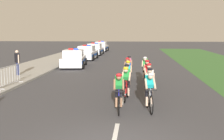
{
  "coord_description": "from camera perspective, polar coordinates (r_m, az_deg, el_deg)",
  "views": [
    {
      "loc": [
        0.58,
        -6.66,
        3.02
      ],
      "look_at": [
        -0.61,
        7.41,
        1.1
      ],
      "focal_mm": 45.57,
      "sensor_mm": 36.0,
      "label": 1
    }
  ],
  "objects": [
    {
      "name": "cyclist_lead",
      "position": [
        10.65,
        1.37,
        -4.36
      ],
      "size": [
        0.44,
        1.72,
        1.56
      ],
      "color": "black",
      "rests_on": "ground"
    },
    {
      "name": "cyclist_fourth",
      "position": [
        12.35,
        7.62,
        -2.74
      ],
      "size": [
        0.45,
        1.72,
        1.56
      ],
      "color": "black",
      "rests_on": "ground"
    },
    {
      "name": "police_car_nearest",
      "position": [
        24.58,
        -7.68,
        2.2
      ],
      "size": [
        2.31,
        4.55,
        1.59
      ],
      "color": "white",
      "rests_on": "ground"
    },
    {
      "name": "cyclist_third",
      "position": [
        12.5,
        2.92,
        -2.56
      ],
      "size": [
        0.45,
        1.72,
        1.56
      ],
      "color": "black",
      "rests_on": "ground"
    },
    {
      "name": "spectator_middle",
      "position": [
        19.99,
        -18.47,
        1.78
      ],
      "size": [
        0.43,
        0.42,
        1.68
      ],
      "color": "#23284C",
      "rests_on": "sidewalk_slab"
    },
    {
      "name": "police_car_second",
      "position": [
        31.06,
        -5.05,
        3.39
      ],
      "size": [
        2.07,
        4.44,
        1.59
      ],
      "color": "silver",
      "rests_on": "ground"
    },
    {
      "name": "cyclist_ninth",
      "position": [
        16.84,
        3.17,
        0.11
      ],
      "size": [
        0.43,
        1.72,
        1.56
      ],
      "color": "black",
      "rests_on": "ground"
    },
    {
      "name": "crowd_barrier_rear",
      "position": [
        16.28,
        -19.82,
        -1.11
      ],
      "size": [
        0.61,
        2.32,
        1.07
      ],
      "color": "#B7BABF",
      "rests_on": "sidewalk_slab"
    },
    {
      "name": "sidewalk_slab",
      "position": [
        22.5,
        -17.21,
        -0.17
      ],
      "size": [
        4.13,
        60.0,
        0.12
      ],
      "primitive_type": "cube",
      "color": "#A3A099",
      "rests_on": "ground"
    },
    {
      "name": "cyclist_second",
      "position": [
        10.88,
        7.52,
        -4.17
      ],
      "size": [
        0.45,
        1.72,
        1.56
      ],
      "color": "black",
      "rests_on": "ground"
    },
    {
      "name": "cyclist_eleventh",
      "position": [
        18.0,
        3.41,
        0.6
      ],
      "size": [
        0.44,
        1.72,
        1.56
      ],
      "color": "black",
      "rests_on": "ground"
    },
    {
      "name": "cyclist_sixth",
      "position": [
        14.02,
        7.22,
        -1.49
      ],
      "size": [
        0.45,
        1.72,
        1.56
      ],
      "color": "black",
      "rests_on": "ground"
    },
    {
      "name": "police_car_furthest",
      "position": [
        43.58,
        -2.2,
        4.65
      ],
      "size": [
        2.08,
        4.44,
        1.59
      ],
      "color": "white",
      "rests_on": "ground"
    },
    {
      "name": "cyclist_tenth",
      "position": [
        17.45,
        6.66,
        0.34
      ],
      "size": [
        0.44,
        1.72,
        1.56
      ],
      "color": "black",
      "rests_on": "ground"
    },
    {
      "name": "police_car_third",
      "position": [
        36.97,
        -3.46,
        4.09
      ],
      "size": [
        2.05,
        4.43,
        1.59
      ],
      "color": "silver",
      "rests_on": "ground"
    },
    {
      "name": "lane_markings_centre",
      "position": [
        14.56,
        2.44,
        -4.22
      ],
      "size": [
        0.14,
        21.6,
        0.01
      ],
      "color": "white",
      "rests_on": "ground"
    },
    {
      "name": "cyclist_seventh",
      "position": [
        15.04,
        3.23,
        -0.81
      ],
      "size": [
        0.42,
        1.72,
        1.56
      ],
      "color": "black",
      "rests_on": "ground"
    },
    {
      "name": "cyclist_fifth",
      "position": [
        13.59,
        3.06,
        -1.73
      ],
      "size": [
        0.43,
        1.72,
        1.56
      ],
      "color": "black",
      "rests_on": "ground"
    },
    {
      "name": "cyclist_eighth",
      "position": [
        15.58,
        7.11,
        -0.56
      ],
      "size": [
        0.45,
        1.72,
        1.56
      ],
      "color": "black",
      "rests_on": "ground"
    },
    {
      "name": "kerb_edge",
      "position": [
        21.84,
        -12.37,
        -0.22
      ],
      "size": [
        0.16,
        60.0,
        0.13
      ],
      "primitive_type": "cube",
      "color": "#9E9E99",
      "rests_on": "ground"
    }
  ]
}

